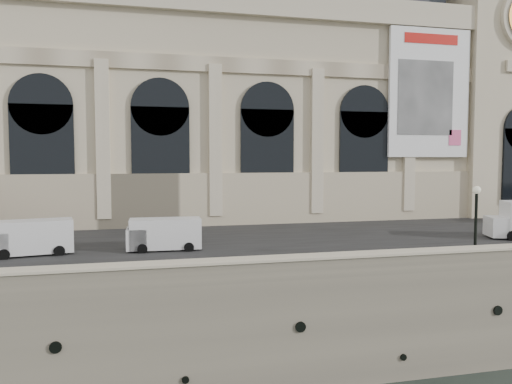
% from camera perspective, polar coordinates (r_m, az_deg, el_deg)
% --- Properties ---
extents(quay, '(160.00, 70.00, 6.00)m').
position_cam_1_polar(quay, '(60.30, -7.50, -5.09)').
color(quay, gray).
rests_on(quay, ground).
extents(street, '(160.00, 24.00, 0.06)m').
position_cam_1_polar(street, '(39.27, -4.28, -5.44)').
color(street, '#2D2D2D').
rests_on(street, quay).
extents(parapet, '(160.00, 1.40, 1.21)m').
position_cam_1_polar(parapet, '(26.26, 0.51, -8.82)').
color(parapet, gray).
rests_on(parapet, quay).
extents(museum, '(69.00, 18.70, 29.10)m').
position_cam_1_polar(museum, '(55.58, -13.46, 11.38)').
color(museum, beige).
rests_on(museum, quay).
extents(clock_pavilion, '(13.00, 14.72, 36.70)m').
position_cam_1_polar(clock_pavilion, '(66.79, 24.39, 13.07)').
color(clock_pavilion, beige).
rests_on(clock_pavilion, quay).
extents(van_b, '(5.09, 2.24, 2.24)m').
position_cam_1_polar(van_b, '(35.09, -10.83, -4.78)').
color(van_b, silver).
rests_on(van_b, quay).
extents(van_c, '(5.51, 2.86, 2.34)m').
position_cam_1_polar(van_c, '(35.91, -24.76, -4.79)').
color(van_c, silver).
rests_on(van_c, quay).
extents(lamp_right, '(0.48, 0.48, 4.72)m').
position_cam_1_polar(lamp_right, '(32.96, 23.81, -3.49)').
color(lamp_right, black).
rests_on(lamp_right, quay).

